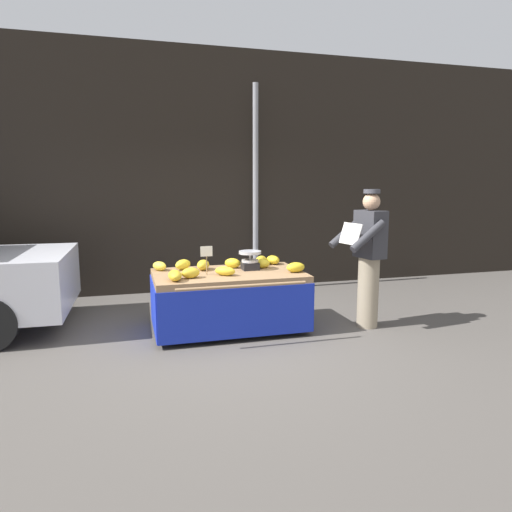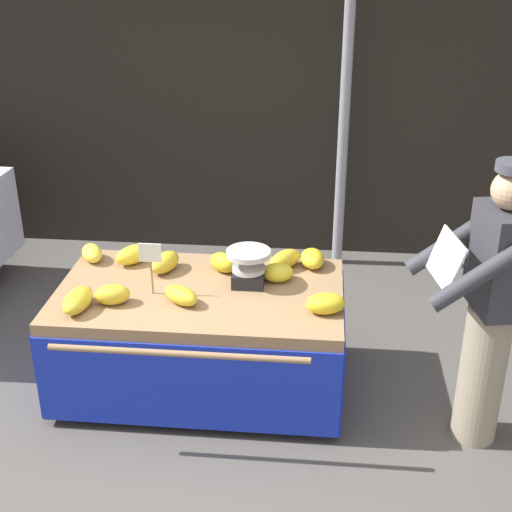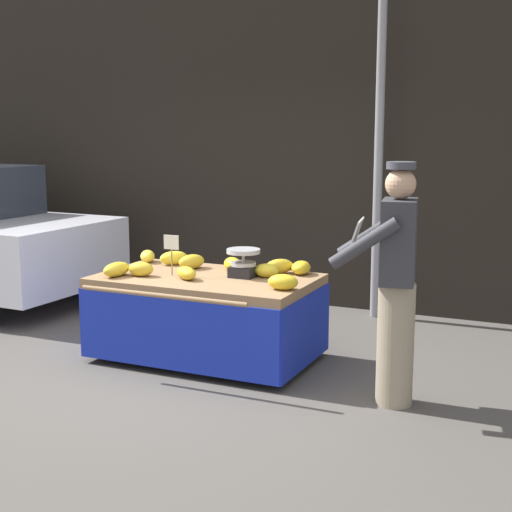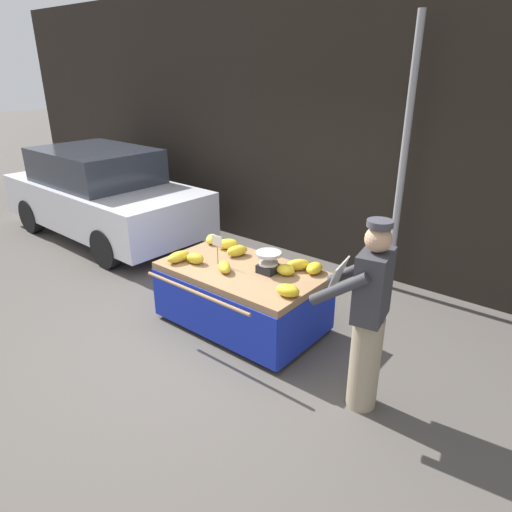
# 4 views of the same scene
# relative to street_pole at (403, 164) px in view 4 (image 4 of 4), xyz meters

# --- Properties ---
(ground_plane) EXTENTS (60.00, 60.00, 0.00)m
(ground_plane) POSITION_rel_street_pole_xyz_m (-1.03, -2.51, -1.68)
(ground_plane) COLOR #514C47
(back_wall) EXTENTS (16.00, 0.24, 3.94)m
(back_wall) POSITION_rel_street_pole_xyz_m (-1.03, 0.37, 0.29)
(back_wall) COLOR black
(back_wall) RESTS_ON ground
(street_pole) EXTENTS (0.09, 0.09, 3.36)m
(street_pole) POSITION_rel_street_pole_xyz_m (0.00, 0.00, 0.00)
(street_pole) COLOR gray
(street_pole) RESTS_ON ground
(banana_cart) EXTENTS (1.82, 1.26, 0.72)m
(banana_cart) POSITION_rel_street_pole_xyz_m (-0.90, -2.00, -1.15)
(banana_cart) COLOR #93704C
(banana_cart) RESTS_ON ground
(weighing_scale) EXTENTS (0.28, 0.28, 0.23)m
(weighing_scale) POSITION_rel_street_pole_xyz_m (-0.60, -1.89, -0.84)
(weighing_scale) COLOR black
(weighing_scale) RESTS_ON banana_cart
(price_sign) EXTENTS (0.14, 0.01, 0.34)m
(price_sign) POSITION_rel_street_pole_xyz_m (-1.18, -2.08, -0.72)
(price_sign) COLOR #997A51
(price_sign) RESTS_ON banana_cart
(banana_bunch_0) EXTENTS (0.25, 0.24, 0.12)m
(banana_bunch_0) POSITION_rel_street_pole_xyz_m (-0.79, -1.72, -0.90)
(banana_bunch_0) COLOR gold
(banana_bunch_0) RESTS_ON banana_cart
(banana_bunch_1) EXTENTS (0.26, 0.19, 0.12)m
(banana_bunch_1) POSITION_rel_street_pole_xyz_m (-0.12, -2.21, -0.90)
(banana_bunch_1) COLOR gold
(banana_bunch_1) RESTS_ON banana_cart
(banana_bunch_2) EXTENTS (0.27, 0.28, 0.13)m
(banana_bunch_2) POSITION_rel_street_pole_xyz_m (-1.41, -1.66, -0.90)
(banana_bunch_2) COLOR yellow
(banana_bunch_2) RESTS_ON banana_cart
(banana_bunch_3) EXTENTS (0.22, 0.19, 0.11)m
(banana_bunch_3) POSITION_rel_street_pole_xyz_m (-0.42, -1.82, -0.91)
(banana_bunch_3) COLOR yellow
(banana_bunch_3) RESTS_ON banana_cart
(banana_bunch_4) EXTENTS (0.19, 0.25, 0.12)m
(banana_bunch_4) POSITION_rel_street_pole_xyz_m (-0.21, -1.59, -0.90)
(banana_bunch_4) COLOR gold
(banana_bunch_4) RESTS_ON banana_cart
(banana_bunch_5) EXTENTS (0.16, 0.31, 0.12)m
(banana_bunch_5) POSITION_rel_street_pole_xyz_m (-1.58, -2.31, -0.90)
(banana_bunch_5) COLOR gold
(banana_bunch_5) RESTS_ON banana_cart
(banana_bunch_6) EXTENTS (0.22, 0.25, 0.11)m
(banana_bunch_6) POSITION_rel_street_pole_xyz_m (-1.70, -1.65, -0.91)
(banana_bunch_6) COLOR yellow
(banana_bunch_6) RESTS_ON banana_cart
(banana_bunch_7) EXTENTS (0.28, 0.25, 0.11)m
(banana_bunch_7) POSITION_rel_street_pole_xyz_m (-0.98, -2.18, -0.91)
(banana_bunch_7) COLOR gold
(banana_bunch_7) RESTS_ON banana_cart
(banana_bunch_8) EXTENTS (0.24, 0.18, 0.12)m
(banana_bunch_8) POSITION_rel_street_pole_xyz_m (-1.39, -2.22, -0.90)
(banana_bunch_8) COLOR gold
(banana_bunch_8) RESTS_ON banana_cart
(banana_bunch_9) EXTENTS (0.23, 0.29, 0.13)m
(banana_bunch_9) POSITION_rel_street_pole_xyz_m (-1.17, -1.76, -0.90)
(banana_bunch_9) COLOR gold
(banana_bunch_9) RESTS_ON banana_cart
(banana_bunch_10) EXTENTS (0.26, 0.28, 0.13)m
(banana_bunch_10) POSITION_rel_street_pole_xyz_m (-0.39, -1.64, -0.90)
(banana_bunch_10) COLOR gold
(banana_bunch_10) RESTS_ON banana_cart
(vendor_person) EXTENTS (0.64, 0.59, 1.71)m
(vendor_person) POSITION_rel_street_pole_xyz_m (0.78, -2.35, -0.81)
(vendor_person) COLOR gray
(vendor_person) RESTS_ON ground
(parked_car) EXTENTS (3.95, 1.83, 1.51)m
(parked_car) POSITION_rel_street_pole_xyz_m (-4.76, -1.20, -0.93)
(parked_car) COLOR silver
(parked_car) RESTS_ON ground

